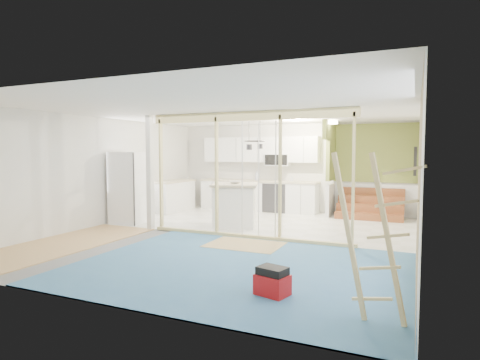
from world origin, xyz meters
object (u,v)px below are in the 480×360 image
at_px(island, 235,205).
at_px(toolbox, 272,282).
at_px(ladder, 373,237).
at_px(fridge, 130,188).

relative_size(island, toolbox, 2.99).
bearing_deg(ladder, island, 142.33).
bearing_deg(island, fridge, 175.20).
relative_size(fridge, toolbox, 3.97).
relative_size(fridge, ladder, 1.01).
xyz_separation_m(fridge, island, (2.57, 0.65, -0.38)).
xyz_separation_m(fridge, toolbox, (4.92, -3.37, -0.71)).
bearing_deg(toolbox, island, 135.13).
distance_m(fridge, ladder, 7.12).
xyz_separation_m(island, toolbox, (2.35, -4.02, -0.34)).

